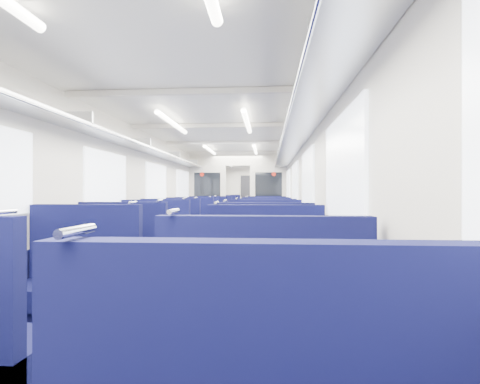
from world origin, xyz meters
TOP-DOWN VIEW (x-y plane):
  - floor at (0.00, 0.00)m, footprint 2.80×18.00m
  - ceiling at (0.00, 0.00)m, footprint 2.80×18.00m
  - wall_left at (-1.40, 0.00)m, footprint 0.02×18.00m
  - dado_left at (-1.39, 0.00)m, footprint 0.03×17.90m
  - wall_right at (1.40, 0.00)m, footprint 0.02×18.00m
  - dado_right at (1.39, 0.00)m, footprint 0.03×17.90m
  - wall_far at (0.00, 9.00)m, footprint 2.80×0.02m
  - luggage_rack_left at (-1.21, 0.00)m, footprint 0.36×17.40m
  - luggage_rack_right at (1.21, 0.00)m, footprint 0.36×17.40m
  - windows at (0.00, -0.46)m, footprint 2.78×15.60m
  - ceiling_fittings at (0.00, -0.26)m, footprint 2.70×16.06m
  - end_door at (0.00, 8.94)m, footprint 0.75×0.06m
  - bulkhead at (-0.00, 2.61)m, footprint 2.80×0.10m
  - seat_5 at (0.83, -5.96)m, footprint 1.04×0.57m
  - seat_6 at (-0.83, -4.72)m, footprint 1.04×0.57m
  - seat_7 at (0.83, -4.72)m, footprint 1.04×0.57m
  - seat_8 at (-0.83, -3.56)m, footprint 1.04×0.57m
  - seat_9 at (0.83, -3.76)m, footprint 1.04×0.57m
  - seat_10 at (-0.83, -2.59)m, footprint 1.04×0.57m
  - seat_11 at (0.83, -2.53)m, footprint 1.04×0.57m
  - seat_12 at (-0.83, -1.46)m, footprint 1.04×0.57m
  - seat_13 at (0.83, -1.36)m, footprint 1.04×0.57m
  - seat_14 at (-0.83, -0.16)m, footprint 1.04×0.57m
  - seat_15 at (0.83, -0.21)m, footprint 1.04×0.57m
  - seat_16 at (-0.83, 0.96)m, footprint 1.04×0.57m
  - seat_17 at (0.83, 0.87)m, footprint 1.04×0.57m
  - seat_18 at (-0.83, 2.16)m, footprint 1.04×0.57m
  - seat_19 at (0.83, 2.07)m, footprint 1.04×0.57m
  - seat_20 at (-0.83, 4.17)m, footprint 1.04×0.57m
  - seat_21 at (0.83, 4.18)m, footprint 1.04×0.57m
  - seat_22 at (-0.83, 5.33)m, footprint 1.04×0.57m
  - seat_23 at (0.83, 5.36)m, footprint 1.04×0.57m
  - seat_24 at (-0.83, 6.53)m, footprint 1.04×0.57m
  - seat_25 at (0.83, 6.31)m, footprint 1.04×0.57m
  - seat_26 at (-0.83, 7.51)m, footprint 1.04×0.57m
  - seat_27 at (0.83, 7.56)m, footprint 1.04×0.57m

SIDE VIEW (x-z plane):
  - floor at x=0.00m, z-range -0.01..0.01m
  - dado_left at x=-1.39m, z-range 0.00..0.70m
  - dado_right at x=1.39m, z-range 0.00..0.70m
  - seat_5 at x=0.83m, z-range -0.22..0.94m
  - seat_6 at x=-0.83m, z-range -0.22..0.94m
  - seat_7 at x=0.83m, z-range -0.22..0.94m
  - seat_8 at x=-0.83m, z-range -0.22..0.94m
  - seat_9 at x=0.83m, z-range -0.22..0.94m
  - seat_10 at x=-0.83m, z-range -0.22..0.94m
  - seat_11 at x=0.83m, z-range -0.22..0.94m
  - seat_12 at x=-0.83m, z-range -0.22..0.94m
  - seat_13 at x=0.83m, z-range -0.22..0.94m
  - seat_14 at x=-0.83m, z-range -0.22..0.94m
  - seat_15 at x=0.83m, z-range -0.22..0.94m
  - seat_16 at x=-0.83m, z-range -0.22..0.94m
  - seat_17 at x=0.83m, z-range -0.22..0.94m
  - seat_18 at x=-0.83m, z-range -0.22..0.94m
  - seat_19 at x=0.83m, z-range -0.22..0.94m
  - seat_20 at x=-0.83m, z-range -0.22..0.94m
  - seat_21 at x=0.83m, z-range -0.22..0.94m
  - seat_22 at x=-0.83m, z-range -0.22..0.94m
  - seat_23 at x=0.83m, z-range -0.22..0.94m
  - seat_24 at x=-0.83m, z-range -0.22..0.94m
  - seat_25 at x=0.83m, z-range -0.22..0.94m
  - seat_26 at x=-0.83m, z-range -0.22..0.94m
  - seat_27 at x=0.83m, z-range -0.22..0.94m
  - end_door at x=0.00m, z-range 0.00..2.00m
  - wall_left at x=-1.40m, z-range 0.00..2.35m
  - wall_right at x=1.40m, z-range 0.00..2.35m
  - wall_far at x=0.00m, z-range 0.00..2.35m
  - bulkhead at x=0.00m, z-range 0.06..2.41m
  - windows at x=0.00m, z-range 1.04..1.79m
  - luggage_rack_left at x=-1.21m, z-range 1.88..2.06m
  - luggage_rack_right at x=1.21m, z-range 1.88..2.06m
  - ceiling_fittings at x=0.00m, z-range 2.23..2.35m
  - ceiling at x=0.00m, z-range 2.35..2.35m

